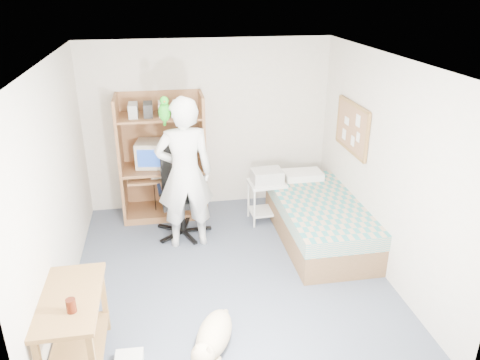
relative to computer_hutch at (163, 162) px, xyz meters
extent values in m
plane|color=#46505F|center=(0.70, -1.74, -0.82)|extent=(4.00, 4.00, 0.00)
cube|color=beige|center=(0.70, 0.26, 0.43)|extent=(3.60, 0.02, 2.50)
cube|color=beige|center=(2.50, -1.74, 0.43)|extent=(0.02, 4.00, 2.50)
cube|color=beige|center=(-1.10, -1.74, 0.43)|extent=(0.02, 4.00, 2.50)
cube|color=white|center=(0.70, -1.74, 1.68)|extent=(3.60, 4.00, 0.02)
cube|color=brown|center=(-0.58, -0.04, 0.08)|extent=(0.04, 0.60, 1.80)
cube|color=brown|center=(0.58, -0.04, 0.08)|extent=(0.04, 0.60, 1.80)
cube|color=brown|center=(0.00, 0.25, 0.08)|extent=(1.20, 0.02, 1.80)
cube|color=brown|center=(0.00, -0.04, -0.08)|extent=(1.12, 0.60, 0.04)
cube|color=brown|center=(0.00, -0.12, -0.18)|extent=(1.00, 0.50, 0.03)
cube|color=brown|center=(0.00, -0.04, 0.68)|extent=(1.12, 0.55, 0.03)
cube|color=brown|center=(0.00, -0.04, -0.77)|extent=(1.12, 0.60, 0.10)
cube|color=brown|center=(2.00, -1.14, -0.64)|extent=(1.00, 2.00, 0.36)
cube|color=teal|center=(2.00, -1.14, -0.36)|extent=(1.02, 2.02, 0.20)
cube|color=white|center=(2.00, -0.34, -0.22)|extent=(0.55, 0.35, 0.12)
cube|color=brown|center=(-0.85, -2.94, -0.09)|extent=(0.50, 1.00, 0.04)
cube|color=brown|center=(-1.05, -2.49, -0.47)|extent=(0.05, 0.05, 0.70)
cube|color=brown|center=(-0.65, -2.49, -0.47)|extent=(0.05, 0.05, 0.70)
cube|color=brown|center=(-0.85, -2.94, -0.62)|extent=(0.46, 0.92, 0.03)
cube|color=#8C5F3E|center=(2.48, -0.84, 0.63)|extent=(0.03, 0.90, 0.60)
cube|color=brown|center=(2.47, -0.84, 0.94)|extent=(0.04, 0.94, 0.04)
cube|color=brown|center=(2.47, -0.84, 0.32)|extent=(0.04, 0.94, 0.04)
cylinder|color=black|center=(0.21, -0.69, -0.78)|extent=(0.67, 0.67, 0.07)
cylinder|color=black|center=(0.21, -0.69, -0.56)|extent=(0.07, 0.07, 0.45)
cube|color=black|center=(0.21, -0.69, -0.29)|extent=(0.54, 0.54, 0.09)
cube|color=black|center=(0.20, -0.43, 0.07)|extent=(0.47, 0.09, 0.62)
cube|color=black|center=(-0.07, -0.70, -0.13)|extent=(0.06, 0.34, 0.04)
cube|color=black|center=(0.49, -0.67, -0.13)|extent=(0.06, 0.34, 0.04)
imported|color=silver|center=(0.26, -0.94, 0.17)|extent=(0.75, 0.52, 1.98)
ellipsoid|color=#158112|center=(0.06, -0.92, 0.97)|extent=(0.15, 0.15, 0.23)
sphere|color=#158112|center=(0.06, -0.96, 1.12)|extent=(0.10, 0.10, 0.10)
cone|color=#E55414|center=(0.07, -1.01, 1.12)|extent=(0.04, 0.05, 0.04)
cylinder|color=#158112|center=(0.06, -0.86, 0.84)|extent=(0.04, 0.16, 0.14)
ellipsoid|color=#CCB188|center=(0.38, -2.91, -0.68)|extent=(0.53, 0.71, 0.29)
sphere|color=#CCB188|center=(0.24, -3.24, -0.61)|extent=(0.22, 0.22, 0.22)
cone|color=#CCB188|center=(0.18, -3.24, -0.51)|extent=(0.06, 0.06, 0.08)
cone|color=#CCB188|center=(0.28, -3.28, -0.51)|extent=(0.06, 0.06, 0.08)
cylinder|color=#CCB188|center=(0.51, -2.60, -0.73)|extent=(0.13, 0.21, 0.10)
cube|color=silver|center=(1.43, -0.49, -0.24)|extent=(0.53, 0.43, 0.04)
cube|color=silver|center=(1.43, -0.49, -0.67)|extent=(0.48, 0.39, 0.03)
cylinder|color=silver|center=(1.21, -0.66, -0.53)|extent=(0.03, 0.03, 0.59)
cylinder|color=silver|center=(1.65, -0.66, -0.53)|extent=(0.03, 0.03, 0.59)
cylinder|color=silver|center=(1.21, -0.32, -0.53)|extent=(0.03, 0.03, 0.59)
cylinder|color=silver|center=(1.65, -0.32, -0.53)|extent=(0.03, 0.03, 0.59)
cube|color=#B5B5B0|center=(1.43, -0.49, -0.13)|extent=(0.44, 0.34, 0.18)
cube|color=beige|center=(-0.16, 0.01, 0.13)|extent=(0.44, 0.46, 0.37)
cube|color=navy|center=(-0.19, -0.19, 0.13)|extent=(0.31, 0.06, 0.25)
cube|color=beige|center=(0.04, -0.16, -0.15)|extent=(0.45, 0.17, 0.03)
cylinder|color=yellow|center=(0.35, -0.09, 0.00)|extent=(0.08, 0.08, 0.12)
cylinder|color=#3C1409|center=(-0.80, -3.14, -0.01)|extent=(0.08, 0.08, 0.12)
cube|color=silver|center=(-0.42, -3.01, -0.77)|extent=(0.26, 0.21, 0.10)
camera|label=1|loc=(0.01, -6.39, 2.40)|focal=35.00mm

